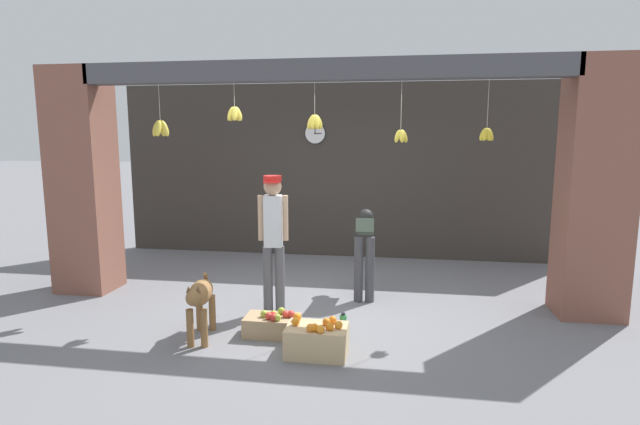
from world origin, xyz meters
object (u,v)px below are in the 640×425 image
object	(u,v)px
fruit_crate_apples	(273,325)
worker_stooping	(365,242)
fruit_crate_oranges	(317,340)
dog	(200,298)
shopkeeper	(273,234)
wall_clock	(315,133)
water_bottle	(343,326)

from	to	relation	value
fruit_crate_apples	worker_stooping	bearing A→B (deg)	59.31
fruit_crate_oranges	fruit_crate_apples	bearing A→B (deg)	143.30
dog	worker_stooping	bearing A→B (deg)	126.52
shopkeeper	wall_clock	distance (m)	3.03
wall_clock	fruit_crate_oranges	bearing A→B (deg)	-80.35
dog	worker_stooping	world-z (taller)	worker_stooping
shopkeeper	wall_clock	world-z (taller)	wall_clock
shopkeeper	fruit_crate_apples	xyz separation A→B (m)	(0.15, -0.67, -0.82)
dog	shopkeeper	bearing A→B (deg)	138.37
dog	shopkeeper	size ratio (longest dim) A/B	0.51
shopkeeper	fruit_crate_oranges	distance (m)	1.48
dog	fruit_crate_apples	bearing A→B (deg)	96.98
fruit_crate_oranges	wall_clock	size ratio (longest dim) A/B	1.62
worker_stooping	water_bottle	distance (m)	1.49
shopkeeper	fruit_crate_apples	bearing A→B (deg)	95.18
dog	fruit_crate_oranges	bearing A→B (deg)	71.24
water_bottle	worker_stooping	bearing A→B (deg)	84.86
shopkeeper	water_bottle	size ratio (longest dim) A/B	6.17
fruit_crate_apples	water_bottle	world-z (taller)	fruit_crate_apples
dog	water_bottle	distance (m)	1.47
dog	wall_clock	bearing A→B (deg)	161.03
shopkeeper	fruit_crate_apples	distance (m)	1.07
fruit_crate_oranges	wall_clock	bearing A→B (deg)	99.65
worker_stooping	fruit_crate_oranges	world-z (taller)	worker_stooping
worker_stooping	wall_clock	bearing A→B (deg)	112.74
shopkeeper	fruit_crate_oranges	world-z (taller)	shopkeeper
worker_stooping	fruit_crate_oranges	xyz separation A→B (m)	(-0.32, -1.82, -0.56)
worker_stooping	fruit_crate_apples	xyz separation A→B (m)	(-0.85, -1.42, -0.59)
wall_clock	shopkeeper	bearing A→B (deg)	-90.37
worker_stooping	wall_clock	world-z (taller)	wall_clock
dog	fruit_crate_apples	world-z (taller)	dog
fruit_crate_oranges	water_bottle	world-z (taller)	fruit_crate_oranges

